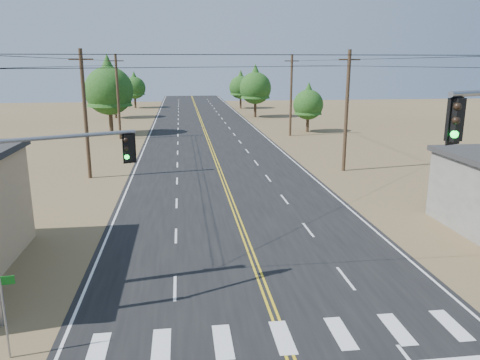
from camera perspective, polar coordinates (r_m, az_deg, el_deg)
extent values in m
cube|color=black|center=(36.78, -2.07, 0.03)|extent=(15.00, 200.00, 0.02)
cylinder|color=#4C3826|center=(38.46, -18.33, 7.51)|extent=(0.30, 0.30, 10.00)
cube|color=#4C3826|center=(38.27, -18.83, 13.76)|extent=(1.80, 0.12, 0.12)
cylinder|color=#4C3826|center=(58.15, -14.65, 9.73)|extent=(0.30, 0.30, 10.00)
cube|color=#4C3826|center=(58.02, -14.91, 13.86)|extent=(1.80, 0.12, 0.12)
cylinder|color=#4C3826|center=(40.14, 12.85, 8.11)|extent=(0.30, 0.30, 10.00)
cube|color=#4C3826|center=(39.96, 13.19, 14.10)|extent=(1.80, 0.12, 0.12)
cylinder|color=#4C3826|center=(59.28, 6.24, 10.17)|extent=(0.30, 0.30, 10.00)
cube|color=#4C3826|center=(59.15, 6.35, 14.23)|extent=(1.80, 0.12, 0.12)
cylinder|color=gray|center=(17.25, -20.85, 4.94)|extent=(4.77, 2.19, 0.15)
cube|color=black|center=(17.87, -13.43, 3.85)|extent=(0.40, 0.38, 1.00)
sphere|color=black|center=(17.68, -13.75, 4.77)|extent=(0.18, 0.18, 0.18)
sphere|color=black|center=(17.73, -13.69, 3.75)|extent=(0.18, 0.18, 0.18)
sphere|color=#0CE533|center=(17.79, -13.63, 2.75)|extent=(0.18, 0.18, 0.18)
cube|color=black|center=(15.00, 24.74, 6.69)|extent=(0.50, 0.47, 1.25)
sphere|color=black|center=(14.76, 24.99, 8.12)|extent=(0.23, 0.23, 0.23)
sphere|color=black|center=(14.80, 24.83, 6.60)|extent=(0.23, 0.23, 0.23)
sphere|color=#0CE533|center=(14.85, 24.68, 5.08)|extent=(0.23, 0.23, 0.23)
cylinder|color=gray|center=(16.45, -26.72, -14.86)|extent=(0.06, 0.06, 2.70)
cube|color=#0D6116|center=(15.92, -27.22, -10.91)|extent=(0.81, 0.15, 0.27)
cylinder|color=#3F2D1E|center=(62.59, -15.46, 7.02)|extent=(0.50, 0.50, 3.64)
cone|color=#1E4714|center=(62.22, -15.77, 11.64)|extent=(5.66, 5.66, 6.47)
sphere|color=#1E4714|center=(62.28, -15.68, 10.43)|extent=(6.06, 6.06, 6.06)
cylinder|color=#3F2D1E|center=(81.88, -14.94, 8.40)|extent=(0.41, 0.41, 3.11)
cone|color=#1E4714|center=(81.61, -15.13, 11.41)|extent=(4.83, 4.83, 5.52)
sphere|color=#1E4714|center=(81.66, -15.08, 10.63)|extent=(5.18, 5.18, 5.18)
cylinder|color=#3F2D1E|center=(99.73, -12.66, 9.33)|extent=(0.43, 0.43, 2.68)
cone|color=#1E4714|center=(99.52, -12.77, 11.46)|extent=(4.16, 4.16, 4.76)
sphere|color=#1E4714|center=(99.56, -12.74, 10.91)|extent=(4.46, 4.46, 4.46)
cylinder|color=#3F2D1E|center=(63.35, 8.24, 6.88)|extent=(0.39, 0.39, 2.37)
cone|color=#1E4714|center=(63.04, 8.34, 9.85)|extent=(3.69, 3.69, 4.21)
sphere|color=#1E4714|center=(63.10, 8.31, 9.07)|extent=(3.95, 3.95, 3.95)
cylinder|color=#3F2D1E|center=(80.47, 1.86, 8.80)|extent=(0.46, 0.46, 3.20)
cone|color=#1E4714|center=(80.19, 1.89, 11.96)|extent=(4.97, 4.97, 5.68)
sphere|color=#1E4714|center=(80.24, 1.88, 11.14)|extent=(5.33, 5.33, 5.33)
cylinder|color=#3F2D1E|center=(96.41, 0.07, 9.54)|extent=(0.40, 0.40, 2.76)
cone|color=#1E4714|center=(96.19, 0.08, 11.82)|extent=(4.30, 4.30, 4.91)
sphere|color=#1E4714|center=(96.23, 0.07, 11.23)|extent=(4.61, 4.61, 4.61)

